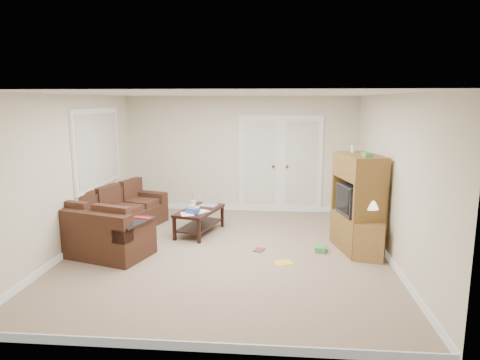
# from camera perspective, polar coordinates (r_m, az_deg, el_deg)

# --- Properties ---
(floor) EXTENTS (5.50, 5.50, 0.00)m
(floor) POSITION_cam_1_polar(r_m,az_deg,el_deg) (6.95, -1.76, -9.67)
(floor) COLOR gray
(floor) RESTS_ON ground
(ceiling) EXTENTS (5.00, 5.50, 0.02)m
(ceiling) POSITION_cam_1_polar(r_m,az_deg,el_deg) (6.52, -1.89, 11.42)
(ceiling) COLOR silver
(ceiling) RESTS_ON wall_back
(wall_left) EXTENTS (0.02, 5.50, 2.50)m
(wall_left) POSITION_cam_1_polar(r_m,az_deg,el_deg) (7.34, -21.59, 0.79)
(wall_left) COLOR beige
(wall_left) RESTS_ON floor
(wall_right) EXTENTS (0.02, 5.50, 2.50)m
(wall_right) POSITION_cam_1_polar(r_m,az_deg,el_deg) (6.80, 19.60, 0.19)
(wall_right) COLOR beige
(wall_right) RESTS_ON floor
(wall_back) EXTENTS (5.00, 0.02, 2.50)m
(wall_back) POSITION_cam_1_polar(r_m,az_deg,el_deg) (9.32, 0.16, 3.47)
(wall_back) COLOR beige
(wall_back) RESTS_ON floor
(wall_front) EXTENTS (5.00, 0.02, 2.50)m
(wall_front) POSITION_cam_1_polar(r_m,az_deg,el_deg) (3.97, -6.50, -6.38)
(wall_front) COLOR beige
(wall_front) RESTS_ON floor
(baseboards) EXTENTS (5.00, 5.50, 0.10)m
(baseboards) POSITION_cam_1_polar(r_m,az_deg,el_deg) (6.93, -1.76, -9.29)
(baseboards) COLOR silver
(baseboards) RESTS_ON floor
(french_doors) EXTENTS (1.80, 0.05, 2.13)m
(french_doors) POSITION_cam_1_polar(r_m,az_deg,el_deg) (9.29, 5.38, 2.06)
(french_doors) COLOR silver
(french_doors) RESTS_ON floor
(window_left) EXTENTS (0.05, 1.92, 1.42)m
(window_left) POSITION_cam_1_polar(r_m,az_deg,el_deg) (8.19, -18.42, 4.05)
(window_left) COLOR silver
(window_left) RESTS_ON wall_left
(sectional_sofa) EXTENTS (1.83, 2.87, 0.77)m
(sectional_sofa) POSITION_cam_1_polar(r_m,az_deg,el_deg) (7.74, -16.93, -5.65)
(sectional_sofa) COLOR #3E2417
(sectional_sofa) RESTS_ON floor
(coffee_table) EXTENTS (0.83, 1.22, 0.76)m
(coffee_table) POSITION_cam_1_polar(r_m,az_deg,el_deg) (7.89, -5.35, -5.32)
(coffee_table) COLOR black
(coffee_table) RESTS_ON floor
(tv_armoire) EXTENTS (0.74, 1.07, 1.68)m
(tv_armoire) POSITION_cam_1_polar(r_m,az_deg,el_deg) (7.12, 15.40, -2.90)
(tv_armoire) COLOR brown
(tv_armoire) RESTS_ON floor
(side_cabinet) EXTENTS (0.54, 0.54, 0.95)m
(side_cabinet) POSITION_cam_1_polar(r_m,az_deg,el_deg) (6.90, 16.80, -7.28)
(side_cabinet) COLOR olive
(side_cabinet) RESTS_ON floor
(space_heater) EXTENTS (0.12, 0.10, 0.27)m
(space_heater) POSITION_cam_1_polar(r_m,az_deg,el_deg) (9.15, 13.79, -4.10)
(space_heater) COLOR silver
(space_heater) RESTS_ON floor
(floor_magazine) EXTENTS (0.33, 0.30, 0.01)m
(floor_magazine) POSITION_cam_1_polar(r_m,az_deg,el_deg) (6.57, 5.83, -10.91)
(floor_magazine) COLOR yellow
(floor_magazine) RESTS_ON floor
(floor_greenbox) EXTENTS (0.21, 0.25, 0.09)m
(floor_greenbox) POSITION_cam_1_polar(r_m,az_deg,el_deg) (7.10, 10.71, -9.01)
(floor_greenbox) COLOR #42924F
(floor_greenbox) RESTS_ON floor
(floor_book) EXTENTS (0.21, 0.24, 0.02)m
(floor_book) POSITION_cam_1_polar(r_m,az_deg,el_deg) (7.08, 1.98, -9.22)
(floor_book) COLOR brown
(floor_book) RESTS_ON floor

